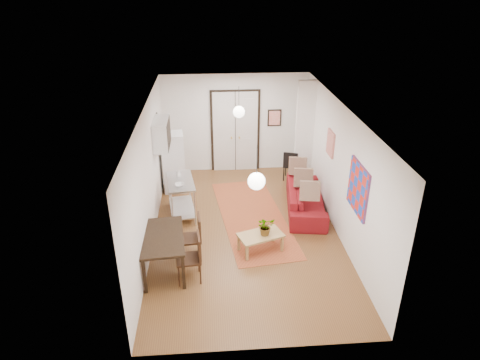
{
  "coord_description": "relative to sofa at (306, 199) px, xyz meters",
  "views": [
    {
      "loc": [
        -0.77,
        -8.42,
        5.41
      ],
      "look_at": [
        -0.12,
        0.12,
        1.25
      ],
      "focal_mm": 32.0,
      "sensor_mm": 36.0,
      "label": 1
    }
  ],
  "objects": [
    {
      "name": "floor",
      "position": [
        -1.59,
        -0.82,
        -0.33
      ],
      "size": [
        7.0,
        7.0,
        0.0
      ],
      "primitive_type": "plane",
      "color": "brown",
      "rests_on": "ground"
    },
    {
      "name": "soap_bottle",
      "position": [
        -3.14,
        0.29,
        0.7
      ],
      "size": [
        0.12,
        0.12,
        0.19
      ],
      "primitive_type": "imported",
      "rotation": [
        0.0,
        0.0,
        0.42
      ],
      "color": "#4E9EAA",
      "rests_on": "kitchen_counter"
    },
    {
      "name": "ceiling",
      "position": [
        -1.59,
        -0.82,
        2.57
      ],
      "size": [
        4.2,
        7.0,
        0.02
      ],
      "primitive_type": "cube",
      "color": "silver",
      "rests_on": "wall_back"
    },
    {
      "name": "kitchen_counter",
      "position": [
        -3.09,
        0.04,
        0.27
      ],
      "size": [
        0.77,
        1.29,
        0.93
      ],
      "rotation": [
        0.0,
        0.0,
        0.14
      ],
      "color": "silver",
      "rests_on": "floor"
    },
    {
      "name": "potted_plant",
      "position": [
        -1.24,
        -1.66,
        0.29
      ],
      "size": [
        0.42,
        0.45,
        0.4
      ],
      "primitive_type": "imported",
      "rotation": [
        0.0,
        0.0,
        0.34
      ],
      "color": "#2E6630",
      "rests_on": "coffee_table"
    },
    {
      "name": "pendant_front",
      "position": [
        -1.59,
        -2.82,
        1.92
      ],
      "size": [
        0.3,
        0.3,
        0.8
      ],
      "color": "white",
      "rests_on": "ceiling"
    },
    {
      "name": "black_side_chair",
      "position": [
        -0.04,
        1.92,
        0.19
      ],
      "size": [
        0.51,
        0.52,
        0.89
      ],
      "rotation": [
        0.0,
        0.0,
        2.82
      ],
      "color": "black",
      "rests_on": "floor"
    },
    {
      "name": "stub_partition",
      "position": [
        0.26,
        1.73,
        1.12
      ],
      "size": [
        0.5,
        0.1,
        2.9
      ],
      "primitive_type": "cube",
      "color": "white",
      "rests_on": "floor"
    },
    {
      "name": "dining_chair_far",
      "position": [
        -2.84,
        -2.39,
        0.24
      ],
      "size": [
        0.51,
        0.68,
        0.98
      ],
      "rotation": [
        0.0,
        0.0,
        -1.48
      ],
      "color": "#3D2413",
      "rests_on": "floor"
    },
    {
      "name": "double_doors",
      "position": [
        -1.59,
        2.63,
        0.87
      ],
      "size": [
        1.44,
        0.06,
        2.5
      ],
      "primitive_type": "cube",
      "color": "silver",
      "rests_on": "wall_back"
    },
    {
      "name": "poster_back",
      "position": [
        -0.44,
        2.65,
        1.27
      ],
      "size": [
        0.4,
        0.03,
        0.5
      ],
      "primitive_type": "cube",
      "color": "red",
      "rests_on": "wall_back"
    },
    {
      "name": "wall_right",
      "position": [
        0.51,
        -0.82,
        1.12
      ],
      "size": [
        0.02,
        7.0,
        2.9
      ],
      "primitive_type": "cube",
      "color": "white",
      "rests_on": "floor"
    },
    {
      "name": "painting_popart",
      "position": [
        0.48,
        -2.07,
        1.32
      ],
      "size": [
        0.05,
        1.0,
        1.0
      ],
      "primitive_type": "cube",
      "color": "red",
      "rests_on": "wall_right"
    },
    {
      "name": "coffee_table",
      "position": [
        -1.34,
        -1.66,
        0.03
      ],
      "size": [
        1.05,
        0.8,
        0.41
      ],
      "rotation": [
        0.0,
        0.0,
        0.34
      ],
      "color": "#A8834F",
      "rests_on": "floor"
    },
    {
      "name": "dining_table",
      "position": [
        -3.34,
        -2.13,
        0.37
      ],
      "size": [
        0.94,
        1.5,
        0.79
      ],
      "rotation": [
        0.0,
        0.0,
        0.09
      ],
      "color": "black",
      "rests_on": "floor"
    },
    {
      "name": "dining_chair_near",
      "position": [
        -2.84,
        -1.69,
        0.24
      ],
      "size": [
        0.51,
        0.68,
        0.98
      ],
      "rotation": [
        0.0,
        0.0,
        -1.48
      ],
      "color": "#3D2413",
      "rests_on": "floor"
    },
    {
      "name": "kilim_rug",
      "position": [
        -1.36,
        -0.23,
        -0.33
      ],
      "size": [
        1.92,
        4.06,
        0.01
      ],
      "primitive_type": "cube",
      "rotation": [
        0.0,
        0.0,
        0.12
      ],
      "color": "#A95C2A",
      "rests_on": "floor"
    },
    {
      "name": "painting_abstract",
      "position": [
        0.48,
        -0.02,
        1.47
      ],
      "size": [
        0.05,
        0.5,
        0.6
      ],
      "primitive_type": "cube",
      "color": "beige",
      "rests_on": "wall_right"
    },
    {
      "name": "fridge",
      "position": [
        -3.34,
        1.41,
        0.49
      ],
      "size": [
        0.63,
        0.63,
        1.64
      ],
      "primitive_type": "cube",
      "rotation": [
        0.0,
        0.0,
        0.1
      ],
      "color": "white",
      "rests_on": "floor"
    },
    {
      "name": "print_left",
      "position": [
        -3.66,
        1.18,
        1.62
      ],
      "size": [
        0.03,
        0.44,
        0.54
      ],
      "primitive_type": "cube",
      "color": "#98663F",
      "rests_on": "wall_left"
    },
    {
      "name": "wall_cabinet",
      "position": [
        -3.51,
        0.68,
        1.57
      ],
      "size": [
        0.35,
        1.0,
        0.7
      ],
      "primitive_type": "cube",
      "color": "white",
      "rests_on": "wall_left"
    },
    {
      "name": "wall_back",
      "position": [
        -1.59,
        2.68,
        1.12
      ],
      "size": [
        4.2,
        0.02,
        2.9
      ],
      "primitive_type": "cube",
      "color": "white",
      "rests_on": "floor"
    },
    {
      "name": "pendant_back",
      "position": [
        -1.59,
        1.18,
        1.92
      ],
      "size": [
        0.3,
        0.3,
        0.8
      ],
      "color": "white",
      "rests_on": "ceiling"
    },
    {
      "name": "bowl",
      "position": [
        -3.09,
        -0.26,
        0.63
      ],
      "size": [
        0.29,
        0.29,
        0.05
      ],
      "primitive_type": "imported",
      "rotation": [
        0.0,
        0.0,
        0.42
      ],
      "color": "silver",
      "rests_on": "kitchen_counter"
    },
    {
      "name": "wall_front",
      "position": [
        -1.59,
        -4.32,
        1.12
      ],
      "size": [
        4.2,
        0.02,
        2.9
      ],
      "primitive_type": "cube",
      "color": "white",
      "rests_on": "floor"
    },
    {
      "name": "wall_left",
      "position": [
        -3.69,
        -0.82,
        1.12
      ],
      "size": [
        0.02,
        7.0,
        2.9
      ],
      "primitive_type": "cube",
      "color": "white",
      "rests_on": "floor"
    },
    {
      "name": "sofa",
      "position": [
        0.0,
        0.0,
        0.0
      ],
      "size": [
        2.36,
        1.19,
        0.66
      ],
      "primitive_type": "imported",
      "rotation": [
        0.0,
        0.0,
        1.43
      ],
      "color": "maroon",
      "rests_on": "floor"
    }
  ]
}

